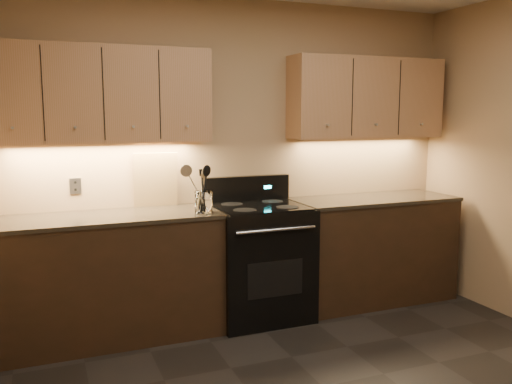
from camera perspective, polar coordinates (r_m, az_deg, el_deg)
wall_back at (r=4.58m, az=-2.12°, el=3.69°), size 4.00×0.04×2.60m
counter_left at (r=4.20m, az=-15.06°, el=-8.63°), size 1.62×0.62×0.93m
counter_right at (r=4.98m, az=12.07°, el=-5.84°), size 1.46×0.62×0.93m
stove at (r=4.46m, az=0.31°, el=-7.16°), size 0.76×0.68×1.14m
upper_cab_left at (r=4.17m, az=-16.01°, el=9.80°), size 1.60×0.30×0.70m
upper_cab_right at (r=4.96m, az=11.57°, el=9.66°), size 1.44×0.30×0.70m
outlet_plate at (r=4.33m, az=-18.48°, el=0.61°), size 0.08×0.01×0.12m
utensil_crock at (r=4.07m, az=-5.54°, el=-1.10°), size 0.16×0.16×0.16m
cutting_board at (r=4.37m, az=-10.51°, el=1.29°), size 0.35×0.11×0.43m
wooden_spoon at (r=4.04m, az=-6.10°, el=0.23°), size 0.13×0.08×0.32m
black_spoon at (r=4.07m, az=-5.75°, el=0.49°), size 0.09×0.14×0.35m
black_turner at (r=4.03m, az=-5.48°, el=0.27°), size 0.11×0.16×0.34m
steel_skimmer at (r=4.04m, az=-5.14°, el=0.63°), size 0.25×0.10×0.37m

